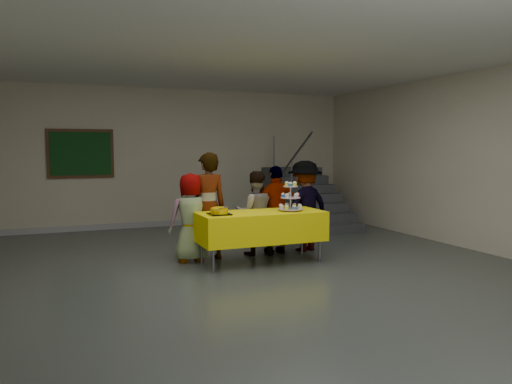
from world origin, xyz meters
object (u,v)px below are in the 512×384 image
schoolchild_e (305,206)px  schoolchild_a (191,217)px  schoolchild_c (255,213)px  noticeboard (81,154)px  schoolchild_d (277,210)px  bake_table (261,226)px  schoolchild_b (208,206)px  bear_cake (219,211)px  cupcake_stand (290,200)px  staircase (303,202)px

schoolchild_e → schoolchild_a: bearing=-12.7°
schoolchild_c → noticeboard: noticeboard is taller
schoolchild_d → bake_table: bearing=46.8°
schoolchild_b → schoolchild_e: bearing=177.3°
bake_table → bear_cake: bear_cake is taller
schoolchild_c → noticeboard: (-2.44, 3.45, 0.93)m
cupcake_stand → schoolchild_b: 1.27m
staircase → schoolchild_d: bearing=-125.1°
bear_cake → cupcake_stand: bearing=0.4°
staircase → schoolchild_a: bearing=-141.0°
bear_cake → staircase: bearing=46.8°
cupcake_stand → schoolchild_c: (-0.32, 0.63, -0.26)m
noticeboard → cupcake_stand: bearing=-55.9°
schoolchild_b → schoolchild_c: schoolchild_b is taller
schoolchild_c → bear_cake: bearing=52.3°
schoolchild_c → schoolchild_d: size_ratio=0.94×
bear_cake → schoolchild_e: bearing=20.1°
bear_cake → schoolchild_b: size_ratio=0.22×
schoolchild_e → staircase: size_ratio=0.63×
schoolchild_d → staircase: 3.29m
bake_table → schoolchild_c: bearing=76.5°
schoolchild_b → schoolchild_c: (0.81, 0.05, -0.15)m
cupcake_stand → schoolchild_e: size_ratio=0.30×
schoolchild_c → schoolchild_e: size_ratio=0.89×
bear_cake → schoolchild_a: schoolchild_a is taller
bake_table → schoolchild_e: bearing=28.5°
noticeboard → schoolchild_d: bearing=-51.6°
schoolchild_c → cupcake_stand: bearing=131.6°
schoolchild_e → noticeboard: noticeboard is taller
schoolchild_b → schoolchild_a: bearing=0.0°
schoolchild_e → staircase: (1.34, 2.63, -0.27)m
schoolchild_c → schoolchild_d: (0.35, -0.07, 0.04)m
schoolchild_a → schoolchild_d: bearing=-178.9°
schoolchild_c → staircase: 3.45m
bear_cake → schoolchild_b: 0.58m
schoolchild_b → schoolchild_e: schoolchild_b is taller
schoolchild_a → bear_cake: bearing=116.6°
bear_cake → schoolchild_b: schoolchild_b is taller
bake_table → cupcake_stand: 0.59m
schoolchild_a → schoolchild_e: 1.97m
schoolchild_d → cupcake_stand: bearing=87.8°
bear_cake → staircase: (3.05, 3.25, -0.34)m
schoolchild_d → schoolchild_e: (0.54, 0.05, 0.04)m
schoolchild_c → staircase: staircase is taller
schoolchild_a → schoolchild_d: 1.43m
bear_cake → schoolchild_b: bearing=89.8°
schoolchild_d → schoolchild_a: bearing=1.0°
schoolchild_c → staircase: bearing=-116.2°
bear_cake → noticeboard: noticeboard is taller
cupcake_stand → schoolchild_d: bearing=86.8°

